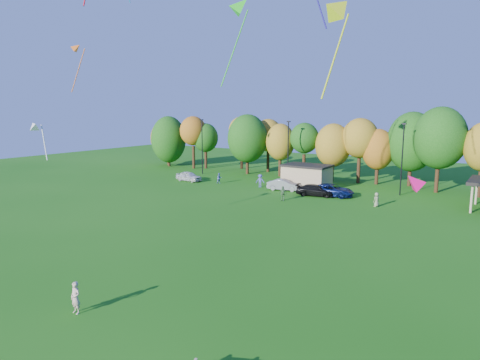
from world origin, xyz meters
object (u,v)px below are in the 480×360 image
Objects in this scene: car_c at (332,190)px; car_a at (189,176)px; kite_flyer at (75,298)px; car_b at (284,185)px; car_d at (316,190)px.

car_a is at bearing 90.06° from car_c.
kite_flyer is 37.13m from car_c.
car_c reaches higher than car_a.
kite_flyer is 0.39× the size of car_b.
car_d is (-1.75, -1.04, -0.04)m from car_c.
car_c is 1.10× the size of car_d.
car_b is 5.11m from car_d.
car_d is (5.00, -1.05, -0.04)m from car_b.
car_a is 15.55m from car_b.
car_a is at bearing 83.84° from car_b.
kite_flyer is 36.15m from car_d.
car_b reaches higher than car_a.
kite_flyer is 0.36× the size of car_d.
kite_flyer is 42.25m from car_a.
car_d is at bearing 117.06° from car_c.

